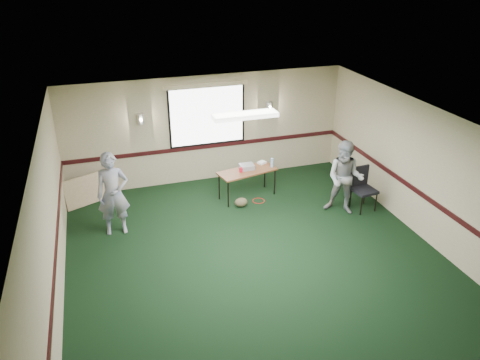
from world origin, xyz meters
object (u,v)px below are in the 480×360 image
object	(u,v)px
conference_chair	(362,185)
person_left	(113,194)
person_right	(345,178)
projector	(247,167)
folding_table	(247,172)

from	to	relation	value
conference_chair	person_left	xyz separation A→B (m)	(-5.40, 0.60, 0.32)
person_left	person_right	size ratio (longest dim) A/B	1.05
conference_chair	person_right	size ratio (longest dim) A/B	0.58
projector	conference_chair	world-z (taller)	conference_chair
projector	person_left	world-z (taller)	person_left
person_left	folding_table	bearing A→B (deg)	13.69
conference_chair	person_right	bearing A→B (deg)	-179.16
projector	person_right	bearing A→B (deg)	-37.89
conference_chair	person_right	distance (m)	0.57
folding_table	conference_chair	size ratio (longest dim) A/B	1.50
folding_table	projector	xyz separation A→B (m)	(0.02, 0.09, 0.11)
person_left	person_right	world-z (taller)	person_left
projector	conference_chair	bearing A→B (deg)	-30.13
folding_table	projector	world-z (taller)	projector
folding_table	conference_chair	bearing A→B (deg)	-41.24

